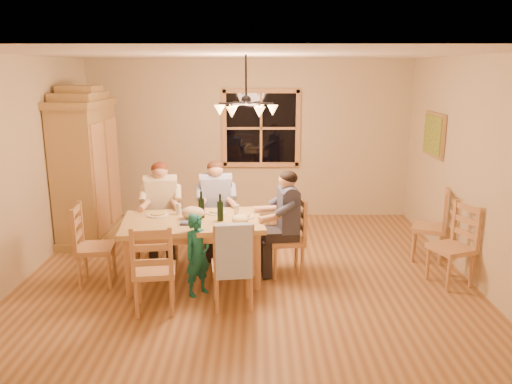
{
  "coord_description": "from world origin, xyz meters",
  "views": [
    {
      "loc": [
        0.13,
        -6.06,
        2.53
      ],
      "look_at": [
        0.12,
        0.1,
        1.01
      ],
      "focal_mm": 35.0,
      "sensor_mm": 36.0,
      "label": 1
    }
  ],
  "objects_px": {
    "chair_near_right": "(233,280)",
    "adult_slate_man": "(287,210)",
    "wine_bottle_b": "(220,207)",
    "armoire": "(87,170)",
    "chair_spare_front": "(450,260)",
    "adult_plaid_man": "(216,197)",
    "chandelier": "(246,108)",
    "adult_woman": "(161,198)",
    "chair_far_left": "(163,236)",
    "chair_spare_back": "(428,238)",
    "dining_table": "(193,228)",
    "chair_near_left": "(155,284)",
    "wine_bottle_a": "(201,205)",
    "child": "(198,255)",
    "chair_end_left": "(97,260)",
    "chair_far_right": "(217,234)",
    "chair_end_right": "(286,251)"
  },
  "relations": [
    {
      "from": "chair_near_left",
      "to": "chair_end_left",
      "type": "height_order",
      "value": "same"
    },
    {
      "from": "armoire",
      "to": "adult_plaid_man",
      "type": "xyz_separation_m",
      "value": [
        1.99,
        -0.73,
        -0.22
      ]
    },
    {
      "from": "chair_spare_front",
      "to": "adult_slate_man",
      "type": "bearing_deg",
      "value": 60.01
    },
    {
      "from": "chair_near_right",
      "to": "child",
      "type": "bearing_deg",
      "value": 137.81
    },
    {
      "from": "dining_table",
      "to": "adult_slate_man",
      "type": "xyz_separation_m",
      "value": [
        1.15,
        0.15,
        0.19
      ]
    },
    {
      "from": "adult_woman",
      "to": "chair_spare_front",
      "type": "bearing_deg",
      "value": 158.89
    },
    {
      "from": "armoire",
      "to": "chair_spare_front",
      "type": "bearing_deg",
      "value": -19.28
    },
    {
      "from": "chandelier",
      "to": "chair_near_left",
      "type": "distance_m",
      "value": 2.31
    },
    {
      "from": "adult_slate_man",
      "to": "wine_bottle_b",
      "type": "relative_size",
      "value": 2.65
    },
    {
      "from": "adult_plaid_man",
      "to": "adult_slate_man",
      "type": "xyz_separation_m",
      "value": [
        0.93,
        -0.67,
        0.0
      ]
    },
    {
      "from": "adult_plaid_man",
      "to": "child",
      "type": "xyz_separation_m",
      "value": [
        -0.11,
        -1.27,
        -0.36
      ]
    },
    {
      "from": "chair_near_right",
      "to": "adult_slate_man",
      "type": "height_order",
      "value": "adult_slate_man"
    },
    {
      "from": "chandelier",
      "to": "child",
      "type": "height_order",
      "value": "chandelier"
    },
    {
      "from": "armoire",
      "to": "adult_slate_man",
      "type": "distance_m",
      "value": 3.25
    },
    {
      "from": "wine_bottle_a",
      "to": "child",
      "type": "distance_m",
      "value": 0.7
    },
    {
      "from": "wine_bottle_a",
      "to": "chair_near_right",
      "type": "bearing_deg",
      "value": -63.3
    },
    {
      "from": "chandelier",
      "to": "chair_spare_front",
      "type": "distance_m",
      "value": 3.06
    },
    {
      "from": "chair_near_left",
      "to": "chair_spare_front",
      "type": "height_order",
      "value": "same"
    },
    {
      "from": "chair_near_right",
      "to": "chair_spare_front",
      "type": "relative_size",
      "value": 1.0
    },
    {
      "from": "armoire",
      "to": "chair_spare_front",
      "type": "distance_m",
      "value": 5.22
    },
    {
      "from": "dining_table",
      "to": "chair_end_right",
      "type": "height_order",
      "value": "chair_end_right"
    },
    {
      "from": "adult_plaid_man",
      "to": "chair_spare_front",
      "type": "relative_size",
      "value": 0.88
    },
    {
      "from": "dining_table",
      "to": "chair_far_left",
      "type": "xyz_separation_m",
      "value": [
        -0.52,
        0.73,
        -0.35
      ]
    },
    {
      "from": "adult_slate_man",
      "to": "child",
      "type": "height_order",
      "value": "adult_slate_man"
    },
    {
      "from": "chair_near_right",
      "to": "chair_spare_front",
      "type": "height_order",
      "value": "same"
    },
    {
      "from": "wine_bottle_b",
      "to": "adult_slate_man",
      "type": "bearing_deg",
      "value": 12.72
    },
    {
      "from": "chair_far_left",
      "to": "chair_spare_back",
      "type": "height_order",
      "value": "same"
    },
    {
      "from": "adult_woman",
      "to": "chair_far_left",
      "type": "bearing_deg",
      "value": -34.01
    },
    {
      "from": "wine_bottle_a",
      "to": "chair_spare_back",
      "type": "relative_size",
      "value": 0.33
    },
    {
      "from": "adult_plaid_man",
      "to": "wine_bottle_b",
      "type": "xyz_separation_m",
      "value": [
        0.12,
        -0.86,
        0.08
      ]
    },
    {
      "from": "chair_far_right",
      "to": "chair_near_right",
      "type": "distance_m",
      "value": 1.58
    },
    {
      "from": "adult_woman",
      "to": "chair_spare_front",
      "type": "xyz_separation_m",
      "value": [
        3.61,
        -0.88,
        -0.54
      ]
    },
    {
      "from": "chair_near_right",
      "to": "wine_bottle_b",
      "type": "height_order",
      "value": "wine_bottle_b"
    },
    {
      "from": "adult_woman",
      "to": "adult_plaid_man",
      "type": "distance_m",
      "value": 0.74
    },
    {
      "from": "chair_end_left",
      "to": "chair_far_left",
      "type": "bearing_deg",
      "value": 136.74
    },
    {
      "from": "adult_woman",
      "to": "chair_near_right",
      "type": "bearing_deg",
      "value": 117.9
    },
    {
      "from": "chair_near_right",
      "to": "adult_woman",
      "type": "distance_m",
      "value": 1.86
    },
    {
      "from": "dining_table",
      "to": "chair_end_left",
      "type": "relative_size",
      "value": 1.8
    },
    {
      "from": "chair_end_left",
      "to": "child",
      "type": "height_order",
      "value": "chair_end_left"
    },
    {
      "from": "chair_end_right",
      "to": "adult_plaid_man",
      "type": "height_order",
      "value": "adult_plaid_man"
    },
    {
      "from": "wine_bottle_a",
      "to": "wine_bottle_b",
      "type": "xyz_separation_m",
      "value": [
        0.24,
        -0.13,
        0.0
      ]
    },
    {
      "from": "chair_far_left",
      "to": "wine_bottle_a",
      "type": "relative_size",
      "value": 3.0
    },
    {
      "from": "chair_near_right",
      "to": "chair_spare_front",
      "type": "xyz_separation_m",
      "value": [
        2.58,
        0.57,
        0.0
      ]
    },
    {
      "from": "chair_spare_back",
      "to": "adult_woman",
      "type": "bearing_deg",
      "value": 109.84
    },
    {
      "from": "dining_table",
      "to": "adult_woman",
      "type": "bearing_deg",
      "value": 125.34
    },
    {
      "from": "chandelier",
      "to": "chair_near_left",
      "type": "relative_size",
      "value": 0.78
    },
    {
      "from": "chair_end_left",
      "to": "adult_plaid_man",
      "type": "height_order",
      "value": "adult_plaid_man"
    },
    {
      "from": "chair_near_right",
      "to": "wine_bottle_a",
      "type": "bearing_deg",
      "value": 109.26
    },
    {
      "from": "chair_end_left",
      "to": "wine_bottle_b",
      "type": "distance_m",
      "value": 1.62
    },
    {
      "from": "chair_far_left",
      "to": "chair_end_left",
      "type": "distance_m",
      "value": 1.08
    }
  ]
}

